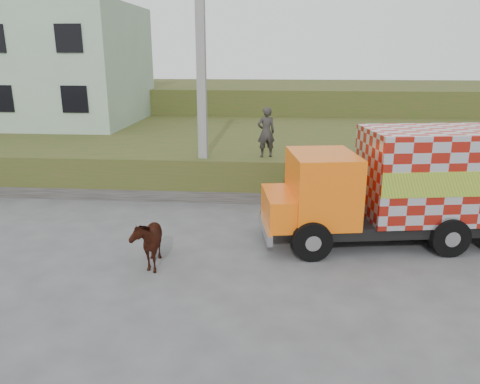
# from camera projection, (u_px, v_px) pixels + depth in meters

# --- Properties ---
(ground) EXTENTS (120.00, 120.00, 0.00)m
(ground) POSITION_uv_depth(u_px,v_px,m) (214.00, 249.00, 12.66)
(ground) COLOR #474749
(ground) RESTS_ON ground
(embankment) EXTENTS (40.00, 12.00, 1.50)m
(embankment) POSITION_uv_depth(u_px,v_px,m) (243.00, 149.00, 22.00)
(embankment) COLOR #354C19
(embankment) RESTS_ON ground
(embankment_far) EXTENTS (40.00, 12.00, 3.00)m
(embankment_far) POSITION_uv_depth(u_px,v_px,m) (256.00, 106.00, 33.24)
(embankment_far) COLOR #354C19
(embankment_far) RESTS_ON ground
(retaining_strip) EXTENTS (16.00, 0.50, 0.40)m
(retaining_strip) POSITION_uv_depth(u_px,v_px,m) (175.00, 195.00, 16.78)
(retaining_strip) COLOR #595651
(retaining_strip) RESTS_ON ground
(building) EXTENTS (10.00, 8.00, 6.00)m
(building) POSITION_uv_depth(u_px,v_px,m) (40.00, 65.00, 24.68)
(building) COLOR #A1BDA4
(building) RESTS_ON embankment
(utility_pole) EXTENTS (1.20, 0.30, 8.00)m
(utility_pole) POSITION_uv_depth(u_px,v_px,m) (202.00, 84.00, 15.97)
(utility_pole) COLOR gray
(utility_pole) RESTS_ON ground
(cargo_truck) EXTENTS (7.33, 3.39, 3.15)m
(cargo_truck) POSITION_uv_depth(u_px,v_px,m) (408.00, 185.00, 12.75)
(cargo_truck) COLOR black
(cargo_truck) RESTS_ON ground
(cow) EXTENTS (0.97, 1.64, 1.30)m
(cow) POSITION_uv_depth(u_px,v_px,m) (147.00, 240.00, 11.52)
(cow) COLOR black
(cow) RESTS_ON ground
(pedestrian) EXTENTS (0.75, 0.60, 1.78)m
(pedestrian) POSITION_uv_depth(u_px,v_px,m) (266.00, 132.00, 16.56)
(pedestrian) COLOR #322F2C
(pedestrian) RESTS_ON embankment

